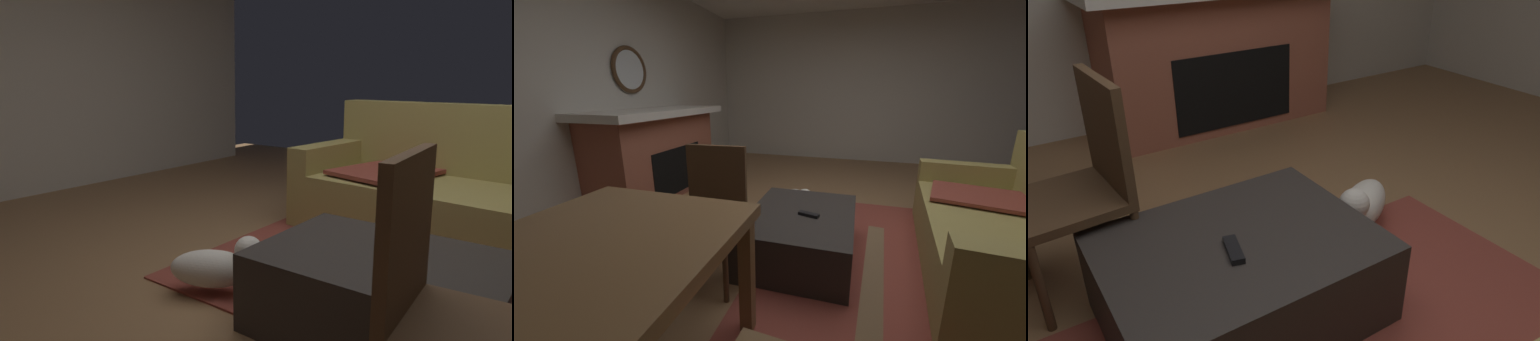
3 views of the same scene
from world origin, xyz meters
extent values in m
plane|color=olive|center=(0.00, 0.00, 0.00)|extent=(8.23, 8.23, 0.00)
cube|color=beige|center=(0.00, -2.78, 1.35)|extent=(7.26, 0.12, 2.70)
cube|color=beige|center=(-3.43, 0.00, 1.35)|extent=(0.12, 5.97, 2.70)
cube|color=brown|center=(0.36, 0.33, 0.01)|extent=(2.60, 2.00, 0.01)
cube|color=#9E5642|center=(-0.58, -2.42, 0.51)|extent=(1.75, 0.60, 1.01)
cube|color=black|center=(-0.58, -2.16, 0.35)|extent=(0.96, 0.10, 0.56)
cube|color=white|center=(-0.58, -2.37, 1.05)|extent=(1.99, 0.76, 0.08)
torus|color=#4C331E|center=(-0.58, -2.69, 1.55)|extent=(0.55, 0.05, 0.55)
cylinder|color=silver|center=(-0.58, -2.69, 1.55)|extent=(0.46, 0.01, 0.46)
cube|color=#9E8E4C|center=(0.18, 1.03, 0.21)|extent=(2.06, 1.16, 0.42)
cube|color=#9E8E4C|center=(-0.71, 1.12, 0.52)|extent=(0.27, 0.99, 0.20)
cube|color=brown|center=(-0.21, 1.07, 0.45)|extent=(0.74, 0.94, 0.03)
cube|color=#2D2826|center=(0.36, -0.38, 0.19)|extent=(1.05, 0.81, 0.37)
cube|color=black|center=(0.41, -0.31, 0.39)|extent=(0.09, 0.17, 0.02)
cube|color=brown|center=(1.88, -0.93, 0.71)|extent=(1.45, 0.98, 0.06)
cube|color=brown|center=(1.21, -0.51, 0.34)|extent=(0.07, 0.07, 0.68)
cube|color=brown|center=(1.21, -1.36, 0.34)|extent=(0.07, 0.07, 0.68)
cylinder|color=#513823|center=(1.68, -1.52, 0.21)|extent=(0.04, 0.04, 0.41)
cube|color=#513823|center=(0.85, -0.93, 0.43)|extent=(0.47, 0.47, 0.04)
cube|color=#513823|center=(0.65, -0.95, 0.69)|extent=(0.07, 0.44, 0.48)
cylinder|color=#513823|center=(1.04, -0.72, 0.21)|extent=(0.04, 0.04, 0.41)
cylinder|color=#513823|center=(1.07, -1.12, 0.21)|extent=(0.04, 0.04, 0.41)
cylinder|color=#513823|center=(0.64, -0.75, 0.21)|extent=(0.04, 0.04, 0.41)
cylinder|color=#513823|center=(0.67, -1.15, 0.21)|extent=(0.04, 0.04, 0.41)
ellipsoid|color=silver|center=(-0.49, -0.58, 0.15)|extent=(0.48, 0.40, 0.20)
sphere|color=silver|center=(-0.32, -0.47, 0.26)|extent=(0.15, 0.15, 0.15)
camera|label=1|loc=(1.10, -2.23, 1.13)|focal=32.31mm
camera|label=2|loc=(2.46, 0.00, 1.29)|focal=20.32mm
camera|label=3|loc=(1.06, 1.01, 1.46)|focal=34.14mm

